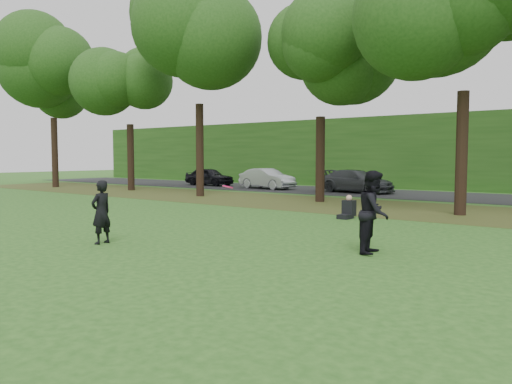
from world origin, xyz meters
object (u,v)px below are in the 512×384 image
frisbee (228,187)px  seated_person (348,210)px  player_right (374,212)px  player_left (101,212)px

frisbee → seated_person: frisbee is taller
frisbee → seated_person: bearing=92.6°
player_right → seated_person: 6.52m
player_right → seated_person: bearing=21.9°
player_right → seated_person: size_ratio=2.27×
seated_person → player_right: bearing=-57.5°
player_left → player_right: 6.70m
player_left → frisbee: size_ratio=4.80×
player_left → seated_person: bearing=157.1°
player_left → seated_person: 8.89m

